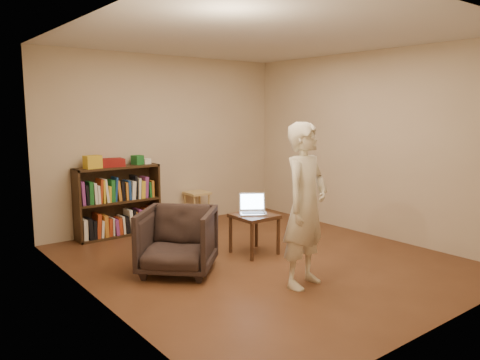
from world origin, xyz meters
TOP-DOWN VIEW (x-y plane):
  - floor at (0.00, 0.00)m, footprint 4.50×4.50m
  - ceiling at (0.00, 0.00)m, footprint 4.50×4.50m
  - wall_back at (0.00, 2.25)m, footprint 4.00×0.00m
  - wall_left at (-2.00, 0.00)m, footprint 0.00×4.50m
  - wall_right at (2.00, 0.00)m, footprint 0.00×4.50m
  - bookshelf at (-0.89, 2.09)m, footprint 1.20×0.30m
  - box_yellow at (-1.24, 2.06)m, footprint 0.23×0.17m
  - red_cloth at (-0.96, 2.10)m, footprint 0.36×0.29m
  - box_green at (-0.56, 2.11)m, footprint 0.16×0.16m
  - box_white at (-0.42, 2.10)m, footprint 0.11×0.11m
  - stool at (0.41, 2.03)m, footprint 0.35×0.35m
  - armchair at (-1.01, 0.23)m, footprint 1.11×1.11m
  - side_table at (0.10, 0.24)m, footprint 0.49×0.49m
  - laptop at (0.13, 0.31)m, footprint 0.44×0.43m
  - person at (-0.18, -0.89)m, footprint 0.69×0.53m

SIDE VIEW (x-z plane):
  - floor at x=0.00m, z-range 0.00..0.00m
  - armchair at x=-1.01m, z-range 0.00..0.72m
  - stool at x=0.41m, z-range 0.15..0.65m
  - side_table at x=0.10m, z-range 0.17..0.67m
  - bookshelf at x=-0.89m, z-range -0.06..0.94m
  - laptop at x=0.13m, z-range 0.44..0.68m
  - person at x=-0.18m, z-range 0.00..1.67m
  - box_white at x=-0.42m, z-range 1.00..1.08m
  - red_cloth at x=-0.96m, z-range 1.00..1.11m
  - box_green at x=-0.56m, z-range 1.00..1.13m
  - box_yellow at x=-1.24m, z-range 1.00..1.18m
  - wall_back at x=0.00m, z-range -0.70..3.30m
  - wall_left at x=-2.00m, z-range -0.95..3.55m
  - wall_right at x=2.00m, z-range -0.95..3.55m
  - ceiling at x=0.00m, z-range 2.60..2.60m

